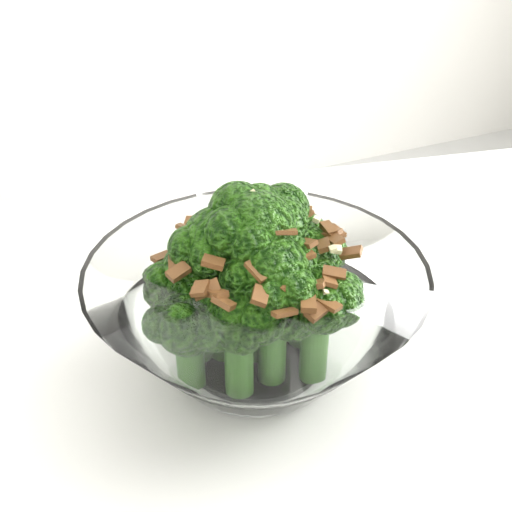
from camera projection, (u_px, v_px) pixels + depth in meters
name	position (u px, v px, depth m)	size (l,w,h in m)	color
table	(466.00, 479.00, 0.53)	(1.33, 1.01, 0.75)	white
broccoli_dish	(255.00, 307.00, 0.50)	(0.24, 0.24, 0.15)	white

